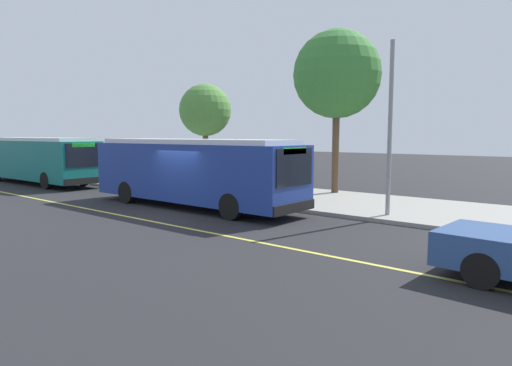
% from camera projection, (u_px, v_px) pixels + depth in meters
% --- Properties ---
extents(ground_plane, '(120.00, 120.00, 0.00)m').
position_uv_depth(ground_plane, '(183.00, 211.00, 18.66)').
color(ground_plane, '#232326').
extents(sidewalk_curb, '(44.00, 6.40, 0.15)m').
position_uv_depth(sidewalk_curb, '(272.00, 195.00, 23.24)').
color(sidewalk_curb, gray).
rests_on(sidewalk_curb, ground_plane).
extents(lane_stripe_center, '(36.00, 0.14, 0.01)m').
position_uv_depth(lane_stripe_center, '(139.00, 219.00, 16.97)').
color(lane_stripe_center, '#E0D64C').
rests_on(lane_stripe_center, ground_plane).
extents(transit_bus_main, '(10.76, 2.61, 2.95)m').
position_uv_depth(transit_bus_main, '(193.00, 170.00, 19.55)').
color(transit_bus_main, navy).
rests_on(transit_bus_main, ground_plane).
extents(transit_bus_second, '(11.52, 2.66, 2.95)m').
position_uv_depth(transit_bus_second, '(37.00, 158.00, 29.11)').
color(transit_bus_second, '#146B66').
rests_on(transit_bus_second, ground_plane).
extents(bus_shelter, '(2.90, 1.60, 2.48)m').
position_uv_depth(bus_shelter, '(232.00, 157.00, 24.88)').
color(bus_shelter, '#333338').
rests_on(bus_shelter, sidewalk_curb).
extents(waiting_bench, '(1.60, 0.48, 0.95)m').
position_uv_depth(waiting_bench, '(234.00, 180.00, 25.05)').
color(waiting_bench, brown).
rests_on(waiting_bench, sidewalk_curb).
extents(route_sign_post, '(0.44, 0.08, 2.80)m').
position_uv_depth(route_sign_post, '(235.00, 160.00, 21.19)').
color(route_sign_post, '#333338').
rests_on(route_sign_post, sidewalk_curb).
extents(pedestrian_commuter, '(0.24, 0.40, 1.69)m').
position_uv_depth(pedestrian_commuter, '(211.00, 173.00, 23.85)').
color(pedestrian_commuter, '#282D47').
rests_on(pedestrian_commuter, sidewalk_curb).
extents(street_tree_near_shelter, '(3.37, 3.37, 6.27)m').
position_uv_depth(street_tree_near_shelter, '(205.00, 111.00, 29.45)').
color(street_tree_near_shelter, brown).
rests_on(street_tree_near_shelter, sidewalk_curb).
extents(street_tree_upstreet, '(4.45, 4.45, 8.26)m').
position_uv_depth(street_tree_upstreet, '(337.00, 75.00, 22.92)').
color(street_tree_upstreet, brown).
rests_on(street_tree_upstreet, sidewalk_curb).
extents(utility_pole, '(0.16, 0.16, 6.40)m').
position_uv_depth(utility_pole, '(390.00, 129.00, 16.64)').
color(utility_pole, gray).
rests_on(utility_pole, sidewalk_curb).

